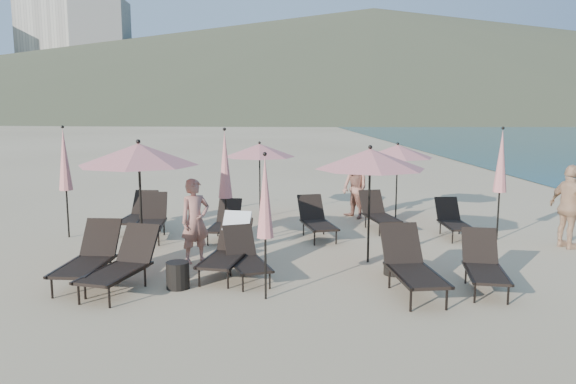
{
  "coord_description": "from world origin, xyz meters",
  "views": [
    {
      "loc": [
        -1.09,
        -9.47,
        3.1
      ],
      "look_at": [
        -0.46,
        3.5,
        1.1
      ],
      "focal_mm": 35.0,
      "sensor_mm": 36.0,
      "label": 1
    }
  ],
  "objects_px": {
    "umbrella_open_2": "(260,150)",
    "beachgoer_c": "(570,207)",
    "umbrella_open_3": "(398,151)",
    "beachgoer_b": "(355,189)",
    "lounger_9": "(316,219)",
    "beachgoer_a": "(195,221)",
    "lounger_3": "(246,257)",
    "side_table_1": "(394,264)",
    "umbrella_closed_0": "(265,198)",
    "umbrella_open_0": "(139,154)",
    "lounger_10": "(378,213)",
    "lounger_4": "(411,265)",
    "umbrella_closed_2": "(64,160)",
    "lounger_5": "(484,264)",
    "umbrella_closed_3": "(225,165)",
    "lounger_6": "(138,214)",
    "lounger_1": "(122,263)",
    "lounger_0": "(89,257)",
    "umbrella_open_1": "(370,159)",
    "lounger_11": "(453,220)",
    "umbrella_closed_1": "(501,162)",
    "lounger_8": "(225,222)",
    "side_table_0": "(178,275)",
    "lounger_7": "(151,219)",
    "lounger_2": "(228,247)"
  },
  "relations": [
    {
      "from": "umbrella_open_2",
      "to": "beachgoer_c",
      "type": "height_order",
      "value": "umbrella_open_2"
    },
    {
      "from": "umbrella_open_3",
      "to": "beachgoer_b",
      "type": "distance_m",
      "value": 1.56
    },
    {
      "from": "lounger_9",
      "to": "beachgoer_a",
      "type": "distance_m",
      "value": 3.33
    },
    {
      "from": "lounger_3",
      "to": "side_table_1",
      "type": "bearing_deg",
      "value": -13.64
    },
    {
      "from": "umbrella_closed_0",
      "to": "umbrella_open_0",
      "type": "bearing_deg",
      "value": 139.45
    },
    {
      "from": "lounger_9",
      "to": "lounger_10",
      "type": "xyz_separation_m",
      "value": [
        1.65,
        0.8,
        -0.01
      ]
    },
    {
      "from": "lounger_4",
      "to": "umbrella_open_0",
      "type": "bearing_deg",
      "value": 155.37
    },
    {
      "from": "umbrella_open_3",
      "to": "lounger_4",
      "type": "bearing_deg",
      "value": -101.33
    },
    {
      "from": "lounger_9",
      "to": "umbrella_closed_2",
      "type": "relative_size",
      "value": 0.64
    },
    {
      "from": "lounger_4",
      "to": "lounger_5",
      "type": "bearing_deg",
      "value": 3.0
    },
    {
      "from": "umbrella_open_2",
      "to": "umbrella_closed_3",
      "type": "distance_m",
      "value": 3.54
    },
    {
      "from": "beachgoer_c",
      "to": "umbrella_open_2",
      "type": "bearing_deg",
      "value": 45.82
    },
    {
      "from": "umbrella_closed_2",
      "to": "lounger_6",
      "type": "bearing_deg",
      "value": 22.69
    },
    {
      "from": "lounger_1",
      "to": "lounger_9",
      "type": "height_order",
      "value": "lounger_1"
    },
    {
      "from": "lounger_0",
      "to": "umbrella_open_1",
      "type": "height_order",
      "value": "umbrella_open_1"
    },
    {
      "from": "lounger_4",
      "to": "umbrella_open_1",
      "type": "distance_m",
      "value": 2.49
    },
    {
      "from": "lounger_10",
      "to": "lounger_11",
      "type": "bearing_deg",
      "value": -37.01
    },
    {
      "from": "lounger_9",
      "to": "umbrella_closed_1",
      "type": "height_order",
      "value": "umbrella_closed_1"
    },
    {
      "from": "lounger_3",
      "to": "lounger_8",
      "type": "relative_size",
      "value": 1.02
    },
    {
      "from": "lounger_8",
      "to": "umbrella_open_3",
      "type": "xyz_separation_m",
      "value": [
        4.6,
        2.26,
        1.46
      ]
    },
    {
      "from": "umbrella_closed_3",
      "to": "beachgoer_a",
      "type": "xyz_separation_m",
      "value": [
        -0.54,
        -1.03,
        -1.0
      ]
    },
    {
      "from": "umbrella_closed_1",
      "to": "umbrella_closed_2",
      "type": "distance_m",
      "value": 10.11
    },
    {
      "from": "lounger_4",
      "to": "umbrella_open_2",
      "type": "xyz_separation_m",
      "value": [
        -2.52,
        6.55,
        1.4
      ]
    },
    {
      "from": "side_table_0",
      "to": "lounger_11",
      "type": "bearing_deg",
      "value": 30.77
    },
    {
      "from": "lounger_5",
      "to": "umbrella_closed_2",
      "type": "relative_size",
      "value": 0.64
    },
    {
      "from": "umbrella_open_0",
      "to": "umbrella_closed_1",
      "type": "bearing_deg",
      "value": 12.76
    },
    {
      "from": "lounger_10",
      "to": "side_table_1",
      "type": "distance_m",
      "value": 3.88
    },
    {
      "from": "umbrella_closed_3",
      "to": "lounger_9",
      "type": "bearing_deg",
      "value": 25.43
    },
    {
      "from": "lounger_10",
      "to": "umbrella_open_3",
      "type": "height_order",
      "value": "umbrella_open_3"
    },
    {
      "from": "lounger_7",
      "to": "umbrella_open_0",
      "type": "xyz_separation_m",
      "value": [
        0.29,
        -2.35,
        1.72
      ]
    },
    {
      "from": "umbrella_open_0",
      "to": "umbrella_open_3",
      "type": "height_order",
      "value": "umbrella_open_0"
    },
    {
      "from": "lounger_9",
      "to": "umbrella_open_2",
      "type": "bearing_deg",
      "value": 108.55
    },
    {
      "from": "lounger_8",
      "to": "umbrella_closed_0",
      "type": "bearing_deg",
      "value": -68.16
    },
    {
      "from": "lounger_5",
      "to": "beachgoer_c",
      "type": "xyz_separation_m",
      "value": [
        2.94,
        2.66,
        0.49
      ]
    },
    {
      "from": "lounger_4",
      "to": "umbrella_closed_2",
      "type": "xyz_separation_m",
      "value": [
        -7.07,
        4.36,
        1.36
      ]
    },
    {
      "from": "beachgoer_b",
      "to": "beachgoer_c",
      "type": "bearing_deg",
      "value": 19.57
    },
    {
      "from": "umbrella_open_0",
      "to": "side_table_1",
      "type": "distance_m",
      "value": 5.24
    },
    {
      "from": "umbrella_closed_0",
      "to": "side_table_0",
      "type": "height_order",
      "value": "umbrella_closed_0"
    },
    {
      "from": "lounger_5",
      "to": "umbrella_open_2",
      "type": "relative_size",
      "value": 0.8
    },
    {
      "from": "lounger_7",
      "to": "umbrella_open_1",
      "type": "xyz_separation_m",
      "value": [
        4.74,
        -2.32,
        1.61
      ]
    },
    {
      "from": "lounger_6",
      "to": "umbrella_open_1",
      "type": "height_order",
      "value": "umbrella_open_1"
    },
    {
      "from": "umbrella_closed_3",
      "to": "side_table_0",
      "type": "relative_size",
      "value": 5.74
    },
    {
      "from": "lounger_8",
      "to": "lounger_2",
      "type": "bearing_deg",
      "value": -75.46
    },
    {
      "from": "lounger_6",
      "to": "lounger_9",
      "type": "height_order",
      "value": "same"
    },
    {
      "from": "lounger_11",
      "to": "umbrella_closed_2",
      "type": "height_order",
      "value": "umbrella_closed_2"
    },
    {
      "from": "lounger_5",
      "to": "lounger_7",
      "type": "bearing_deg",
      "value": 159.93
    },
    {
      "from": "lounger_4",
      "to": "umbrella_open_1",
      "type": "xyz_separation_m",
      "value": [
        -0.36,
        1.88,
        1.59
      ]
    },
    {
      "from": "lounger_4",
      "to": "side_table_1",
      "type": "xyz_separation_m",
      "value": [
        -0.03,
        1.04,
        -0.28
      ]
    },
    {
      "from": "umbrella_open_2",
      "to": "umbrella_closed_1",
      "type": "distance_m",
      "value": 6.26
    },
    {
      "from": "umbrella_closed_0",
      "to": "side_table_0",
      "type": "bearing_deg",
      "value": 157.66
    }
  ]
}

